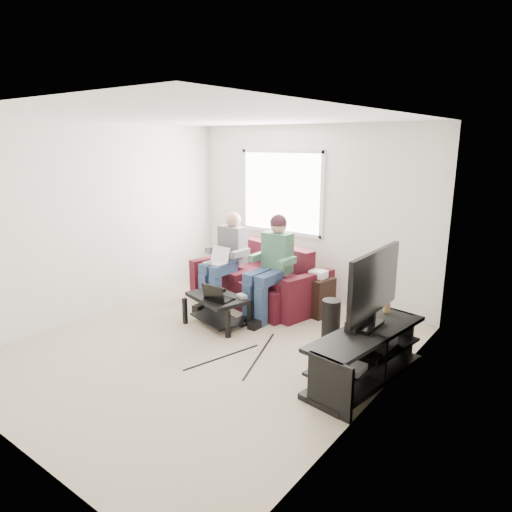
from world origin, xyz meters
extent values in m
plane|color=beige|center=(0.00, 0.00, 0.00)|extent=(4.50, 4.50, 0.00)
plane|color=white|center=(0.00, 0.00, 2.60)|extent=(4.50, 4.50, 0.00)
plane|color=silver|center=(0.00, 2.25, 1.30)|extent=(4.50, 0.00, 4.50)
plane|color=silver|center=(-2.00, 0.00, 1.30)|extent=(0.00, 4.50, 4.50)
plane|color=silver|center=(2.00, 0.00, 1.30)|extent=(0.00, 4.50, 4.50)
cube|color=white|center=(-0.50, 2.24, 1.60)|extent=(1.40, 0.01, 1.20)
cube|color=silver|center=(-0.50, 2.23, 1.60)|extent=(1.48, 0.04, 1.28)
cube|color=#4D131B|center=(-0.41, 1.54, 0.21)|extent=(1.67, 1.12, 0.43)
cube|color=#4D131B|center=(-0.41, 1.90, 0.65)|extent=(1.54, 0.51, 0.44)
cube|color=#4D131B|center=(-1.25, 1.54, 0.31)|extent=(0.34, 0.93, 0.61)
cube|color=#4D131B|center=(0.44, 1.54, 0.31)|extent=(0.34, 0.93, 0.61)
cube|color=#4D131B|center=(-0.78, 1.52, 0.48)|extent=(0.84, 0.83, 0.10)
cube|color=#4D131B|center=(-0.03, 1.52, 0.48)|extent=(0.84, 0.83, 0.10)
cube|color=#31486D|center=(-0.91, 1.09, 0.60)|extent=(0.16, 0.45, 0.14)
cube|color=#31486D|center=(-0.71, 1.09, 0.60)|extent=(0.16, 0.45, 0.14)
cube|color=#31486D|center=(-0.91, 0.91, 0.26)|extent=(0.13, 0.13, 0.53)
cube|color=#31486D|center=(-0.71, 0.91, 0.26)|extent=(0.13, 0.13, 0.53)
cube|color=#5D5C62|center=(-0.81, 1.42, 0.88)|extent=(0.40, 0.22, 0.55)
sphere|color=tan|center=(-0.81, 1.44, 1.25)|extent=(0.22, 0.22, 0.22)
cube|color=#31486D|center=(-0.11, 1.09, 0.60)|extent=(0.16, 0.45, 0.14)
cube|color=#31486D|center=(0.09, 1.09, 0.60)|extent=(0.16, 0.45, 0.14)
cube|color=#31486D|center=(-0.11, 0.91, 0.26)|extent=(0.13, 0.13, 0.53)
cube|color=#31486D|center=(0.09, 0.91, 0.26)|extent=(0.13, 0.13, 0.53)
cube|color=#4F5151|center=(-0.01, 1.42, 0.88)|extent=(0.40, 0.22, 0.55)
sphere|color=tan|center=(-0.01, 1.44, 1.25)|extent=(0.22, 0.22, 0.22)
sphere|color=#351A22|center=(-0.01, 1.44, 1.29)|extent=(0.23, 0.23, 0.23)
cube|color=black|center=(-0.37, 0.57, 0.38)|extent=(0.91, 0.70, 0.05)
cube|color=black|center=(-0.37, 0.57, 0.09)|extent=(0.82, 0.60, 0.02)
cube|color=black|center=(-0.75, 0.35, 0.18)|extent=(0.05, 0.05, 0.35)
cube|color=black|center=(0.00, 0.35, 0.18)|extent=(0.05, 0.05, 0.35)
cube|color=black|center=(-0.75, 0.78, 0.18)|extent=(0.05, 0.05, 0.35)
cube|color=black|center=(0.00, 0.78, 0.18)|extent=(0.05, 0.05, 0.35)
cube|color=silver|center=(-0.65, 0.69, 0.42)|extent=(0.16, 0.14, 0.04)
cube|color=black|center=(-0.47, 0.75, 0.42)|extent=(0.15, 0.11, 0.04)
cube|color=gray|center=(-0.07, 0.72, 0.42)|extent=(0.16, 0.14, 0.04)
cube|color=black|center=(1.77, 0.43, 0.50)|extent=(0.68, 1.61, 0.04)
cube|color=black|center=(1.77, 0.43, 0.26)|extent=(0.63, 1.55, 0.03)
cube|color=black|center=(1.77, 0.43, 0.03)|extent=(0.68, 1.61, 0.06)
cube|color=black|center=(1.77, -0.33, 0.26)|extent=(0.47, 0.10, 0.52)
cube|color=black|center=(1.77, 1.19, 0.26)|extent=(0.47, 0.10, 0.52)
cube|color=black|center=(1.77, 0.53, 0.54)|extent=(0.12, 0.40, 0.04)
cube|color=black|center=(1.77, 0.53, 0.62)|extent=(0.06, 0.06, 0.12)
cube|color=black|center=(1.77, 0.53, 1.01)|extent=(0.05, 1.10, 0.65)
cube|color=#C92F74|center=(1.74, 0.53, 1.01)|extent=(0.01, 1.01, 0.58)
cube|color=black|center=(1.65, 0.53, 0.57)|extent=(0.12, 0.50, 0.10)
cylinder|color=#AB7F49|center=(1.72, 1.06, 0.58)|extent=(0.08, 0.08, 0.12)
cube|color=silver|center=(1.77, 0.03, 0.31)|extent=(0.30, 0.22, 0.06)
cube|color=gray|center=(1.77, 0.73, 0.32)|extent=(0.34, 0.26, 0.08)
cube|color=black|center=(1.77, 0.38, 0.31)|extent=(0.38, 0.30, 0.07)
cylinder|color=black|center=(1.04, 1.06, 0.26)|extent=(0.23, 0.23, 0.51)
cube|color=black|center=(1.55, 0.46, 0.01)|extent=(0.22, 0.43, 0.02)
cube|color=black|center=(0.49, 1.70, 0.27)|extent=(0.36, 0.36, 0.54)
cube|color=silver|center=(0.49, 1.70, 0.59)|extent=(0.22, 0.18, 0.10)
camera|label=1|loc=(3.43, -3.61, 2.37)|focal=32.00mm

